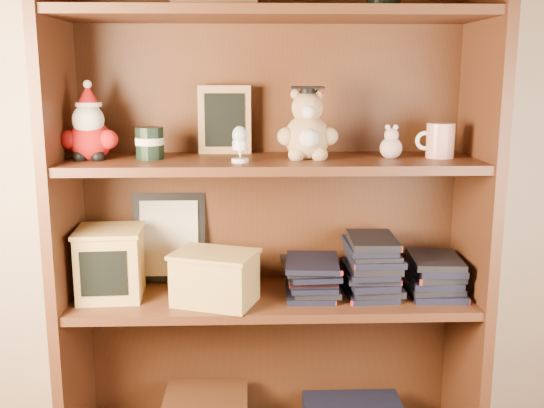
{
  "coord_description": "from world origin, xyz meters",
  "views": [
    {
      "loc": [
        -0.2,
        -0.46,
        1.18
      ],
      "look_at": [
        -0.14,
        1.3,
        0.82
      ],
      "focal_mm": 42.0,
      "sensor_mm": 36.0,
      "label": 1
    }
  ],
  "objects": [
    {
      "name": "teachers_tin",
      "position": [
        -0.48,
        1.3,
        1.0
      ],
      "size": [
        0.08,
        0.08,
        0.09
      ],
      "color": "black",
      "rests_on": "shelf_upper"
    },
    {
      "name": "pencils_box",
      "position": [
        -0.3,
        1.24,
        0.63
      ],
      "size": [
        0.27,
        0.23,
        0.15
      ],
      "color": "tan",
      "rests_on": "shelf_lower"
    },
    {
      "name": "book_stack_left",
      "position": [
        -0.02,
        1.3,
        0.61
      ],
      "size": [
        0.14,
        0.2,
        0.11
      ],
      "color": "black",
      "rests_on": "shelf_lower"
    },
    {
      "name": "book_stack_mid",
      "position": [
        0.15,
        1.3,
        0.63
      ],
      "size": [
        0.14,
        0.2,
        0.16
      ],
      "color": "black",
      "rests_on": "shelf_lower"
    },
    {
      "name": "treats_box",
      "position": [
        -0.61,
        1.3,
        0.65
      ],
      "size": [
        0.2,
        0.2,
        0.2
      ],
      "color": "tan",
      "rests_on": "shelf_lower"
    },
    {
      "name": "teacher_mug",
      "position": [
        0.33,
        1.3,
        1.0
      ],
      "size": [
        0.11,
        0.08,
        0.1
      ],
      "color": "silver",
      "rests_on": "shelf_upper"
    },
    {
      "name": "shelf_upper",
      "position": [
        -0.14,
        1.3,
        0.94
      ],
      "size": [
        1.14,
        0.33,
        0.02
      ],
      "color": "#512A17",
      "rests_on": "ground"
    },
    {
      "name": "egg_cup",
      "position": [
        -0.23,
        1.23,
        1.0
      ],
      "size": [
        0.05,
        0.05,
        0.1
      ],
      "color": "white",
      "rests_on": "shelf_upper"
    },
    {
      "name": "grad_teddy_bear",
      "position": [
        -0.05,
        1.3,
        1.03
      ],
      "size": [
        0.17,
        0.15,
        0.21
      ],
      "color": "tan",
      "rests_on": "shelf_upper"
    },
    {
      "name": "bookcase",
      "position": [
        -0.15,
        1.36,
        0.78
      ],
      "size": [
        1.2,
        0.35,
        1.6
      ],
      "color": "#512A17",
      "rests_on": "ground"
    },
    {
      "name": "shelf_lower",
      "position": [
        -0.14,
        1.3,
        0.54
      ],
      "size": [
        1.14,
        0.33,
        0.02
      ],
      "color": "#512A17",
      "rests_on": "ground"
    },
    {
      "name": "chalkboard_plaque",
      "position": [
        -0.28,
        1.42,
        1.05
      ],
      "size": [
        0.16,
        0.08,
        0.2
      ],
      "color": "#9E7547",
      "rests_on": "shelf_upper"
    },
    {
      "name": "certificate_frame",
      "position": [
        -0.45,
        1.44,
        0.69
      ],
      "size": [
        0.22,
        0.06,
        0.28
      ],
      "color": "black",
      "rests_on": "shelf_lower"
    },
    {
      "name": "book_stack_right",
      "position": [
        0.33,
        1.3,
        0.6
      ],
      "size": [
        0.14,
        0.2,
        0.1
      ],
      "color": "black",
      "rests_on": "shelf_lower"
    },
    {
      "name": "santa_plush",
      "position": [
        -0.64,
        1.3,
        1.03
      ],
      "size": [
        0.16,
        0.11,
        0.22
      ],
      "color": "#A50F0F",
      "rests_on": "shelf_upper"
    },
    {
      "name": "pink_figurine",
      "position": [
        0.19,
        1.31,
        0.99
      ],
      "size": [
        0.06,
        0.06,
        0.1
      ],
      "color": "#D1A6A1",
      "rests_on": "shelf_upper"
    }
  ]
}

